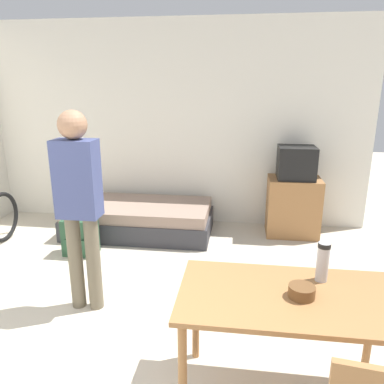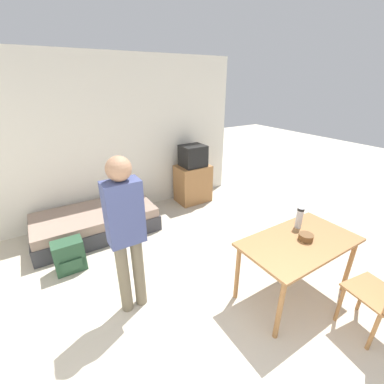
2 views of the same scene
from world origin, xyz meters
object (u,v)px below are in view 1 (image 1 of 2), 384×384
daybed (140,218)px  mate_bowl (302,292)px  backpack (80,237)px  tv (294,196)px  thermos_flask (323,260)px  person_standing (79,198)px  dining_table (288,308)px

daybed → mate_bowl: (1.66, -2.52, 0.57)m
backpack → tv: bearing=20.9°
thermos_flask → person_standing: bearing=161.6°
tv → mate_bowl: 2.77m
tv → backpack: 2.65m
mate_bowl → backpack: 2.87m
daybed → dining_table: 3.00m
daybed → tv: tv is taller
daybed → thermos_flask: thermos_flask is taller
thermos_flask → mate_bowl: thermos_flask is taller
tv → person_standing: (-1.97, -1.93, 0.48)m
tv → daybed: bearing=-173.6°
dining_table → thermos_flask: bearing=42.4°
dining_table → person_standing: size_ratio=0.75×
daybed → tv: (1.97, 0.22, 0.32)m
thermos_flask → dining_table: bearing=-137.6°
dining_table → thermos_flask: 0.36m
daybed → person_standing: size_ratio=1.09×
daybed → dining_table: (1.60, -2.51, 0.44)m
daybed → mate_bowl: size_ratio=12.37×
tv → mate_bowl: size_ratio=7.66×
tv → thermos_flask: tv is taller
mate_bowl → backpack: bearing=140.0°
person_standing → tv: bearing=44.5°
person_standing → backpack: size_ratio=3.99×
dining_table → backpack: (-2.09, 1.79, -0.43)m
daybed → tv: bearing=6.4°
thermos_flask → mate_bowl: bearing=-125.1°
daybed → person_standing: 1.89m
person_standing → thermos_flask: person_standing is taller
person_standing → backpack: (-0.50, 0.99, -0.78)m
backpack → mate_bowl: bearing=-40.0°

